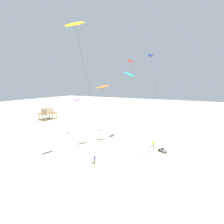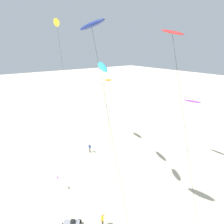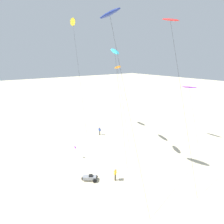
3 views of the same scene
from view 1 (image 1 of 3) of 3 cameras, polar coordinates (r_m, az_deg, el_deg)
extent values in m
plane|color=beige|center=(36.72, 6.75, -14.77)|extent=(260.00, 260.00, 0.00)
ellipsoid|color=#33BFE0|center=(39.50, 5.03, 10.95)|extent=(3.16, 1.89, 1.18)
cylinder|color=#262626|center=(41.73, 6.48, -0.41)|extent=(4.09, 0.76, 16.00)
ellipsoid|color=yellow|center=(28.10, -10.81, 24.04)|extent=(3.26, 2.10, 1.37)
cylinder|color=#262626|center=(29.44, -5.53, 1.61)|extent=(6.15, 1.14, 21.99)
ellipsoid|color=red|center=(47.15, 5.41, 14.65)|extent=(2.47, 0.71, 0.79)
cylinder|color=#262626|center=(49.93, 7.38, 3.05)|extent=(6.54, 1.20, 19.38)
ellipsoid|color=purple|center=(50.00, -10.12, 3.47)|extent=(3.01, 0.86, 0.49)
cylinder|color=#262626|center=(51.85, -8.50, -2.01)|extent=(3.46, 0.65, 9.99)
ellipsoid|color=navy|center=(41.73, 11.25, 15.99)|extent=(3.40, 1.39, 1.19)
cylinder|color=#262626|center=(45.69, 13.57, 2.62)|extent=(8.96, 1.64, 19.83)
ellipsoid|color=orange|center=(37.63, -2.72, 7.43)|extent=(3.40, 2.19, 0.84)
cylinder|color=#262626|center=(40.23, -0.32, -2.42)|extent=(4.81, 0.89, 13.64)
cylinder|color=#4C4738|center=(45.41, 12.07, -9.62)|extent=(0.22, 0.22, 0.88)
cube|color=gold|center=(45.19, 12.10, -8.74)|extent=(0.39, 0.36, 0.58)
sphere|color=tan|center=(45.07, 12.12, -8.26)|extent=(0.20, 0.20, 0.20)
cylinder|color=gold|center=(45.30, 12.33, -8.64)|extent=(0.36, 0.46, 0.39)
cylinder|color=gold|center=(45.05, 11.88, -8.72)|extent=(0.36, 0.46, 0.39)
cylinder|color=#4C4738|center=(36.20, -5.08, -14.35)|extent=(0.22, 0.22, 0.88)
cube|color=#2D4CA5|center=(35.92, -5.09, -13.28)|extent=(0.39, 0.34, 0.58)
sphere|color=#9E7051|center=(35.77, -5.10, -12.69)|extent=(0.20, 0.20, 0.20)
cylinder|color=#2D4CA5|center=(35.69, -5.13, -13.34)|extent=(0.32, 0.49, 0.39)
cylinder|color=#2D4CA5|center=(36.10, -5.06, -13.07)|extent=(0.32, 0.49, 0.39)
cylinder|color=#846647|center=(76.41, -18.79, -1.73)|extent=(0.28, 0.28, 2.54)
cylinder|color=#846647|center=(79.85, -16.07, -1.16)|extent=(0.28, 0.28, 2.54)
cylinder|color=#846647|center=(79.20, -20.61, -1.46)|extent=(0.28, 0.28, 2.54)
cylinder|color=#846647|center=(82.53, -17.91, -0.92)|extent=(0.28, 0.28, 2.54)
cylinder|color=#846647|center=(77.80, -19.71, -1.59)|extent=(0.28, 0.28, 2.54)
cylinder|color=#846647|center=(81.18, -17.01, -1.04)|extent=(0.28, 0.28, 2.54)
cube|color=#846647|center=(79.24, -18.38, -0.32)|extent=(6.39, 4.68, 0.24)
cube|color=#9E896B|center=(79.09, -18.42, 0.42)|extent=(3.51, 2.81, 1.83)
cube|color=gray|center=(42.98, 14.76, -10.79)|extent=(1.60, 1.77, 0.36)
cube|color=black|center=(43.00, 14.66, -10.38)|extent=(0.62, 0.62, 0.20)
cylinder|color=black|center=(42.45, 15.43, -11.33)|extent=(0.42, 0.48, 0.52)
cylinder|color=black|center=(43.85, 14.65, -10.64)|extent=(0.42, 0.48, 0.52)
cylinder|color=black|center=(43.32, 13.68, -10.85)|extent=(0.42, 0.48, 0.52)
cylinder|color=gray|center=(37.16, 10.60, -12.82)|extent=(0.05, 0.05, 2.10)
cube|color=purple|center=(37.11, 10.78, -11.45)|extent=(0.52, 0.03, 0.36)
camera|label=2|loc=(54.33, 25.27, 11.77)|focal=30.17mm
camera|label=3|loc=(57.99, 29.92, 8.14)|focal=30.17mm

